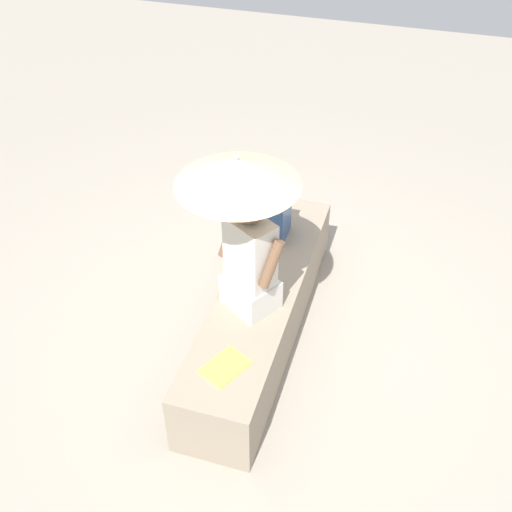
{
  "coord_description": "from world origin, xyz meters",
  "views": [
    {
      "loc": [
        3.14,
        0.92,
        3.47
      ],
      "look_at": [
        0.1,
        -0.01,
        0.84
      ],
      "focal_mm": 43.75,
      "sensor_mm": 36.0,
      "label": 1
    }
  ],
  "objects_px": {
    "handbag_black": "(277,218)",
    "magazine": "(225,367)",
    "person_seated": "(250,260)",
    "parasol": "(238,172)"
  },
  "relations": [
    {
      "from": "person_seated",
      "to": "parasol",
      "type": "distance_m",
      "value": 0.66
    },
    {
      "from": "handbag_black",
      "to": "magazine",
      "type": "height_order",
      "value": "handbag_black"
    },
    {
      "from": "person_seated",
      "to": "handbag_black",
      "type": "height_order",
      "value": "person_seated"
    },
    {
      "from": "parasol",
      "to": "magazine",
      "type": "relative_size",
      "value": 4.16
    },
    {
      "from": "person_seated",
      "to": "parasol",
      "type": "bearing_deg",
      "value": -85.01
    },
    {
      "from": "parasol",
      "to": "magazine",
      "type": "height_order",
      "value": "parasol"
    },
    {
      "from": "parasol",
      "to": "handbag_black",
      "type": "relative_size",
      "value": 3.38
    },
    {
      "from": "magazine",
      "to": "parasol",
      "type": "bearing_deg",
      "value": -145.32
    },
    {
      "from": "handbag_black",
      "to": "magazine",
      "type": "distance_m",
      "value": 1.39
    },
    {
      "from": "parasol",
      "to": "handbag_black",
      "type": "xyz_separation_m",
      "value": [
        -0.8,
        0.04,
        -0.88
      ]
    }
  ]
}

